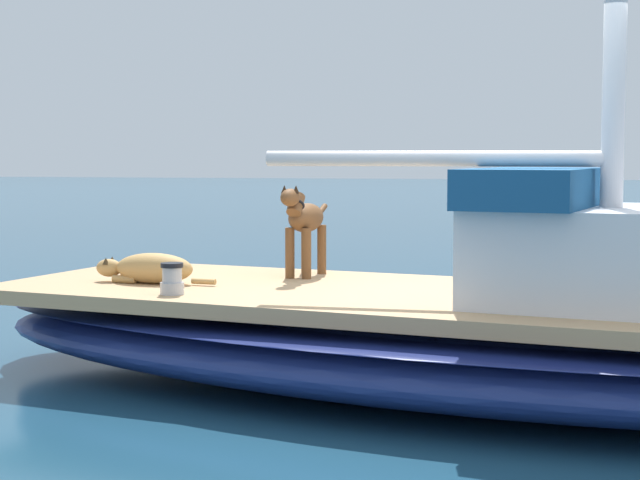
{
  "coord_description": "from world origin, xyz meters",
  "views": [
    {
      "loc": [
        6.88,
        0.57,
        1.59
      ],
      "look_at": [
        0.0,
        -1.0,
        1.01
      ],
      "focal_mm": 58.97,
      "sensor_mm": 36.0,
      "label": 1
    }
  ],
  "objects": [
    {
      "name": "dog_brown",
      "position": [
        -0.82,
        -1.31,
        1.08
      ],
      "size": [
        0.94,
        0.27,
        0.7
      ],
      "color": "brown",
      "rests_on": "sailboat_main"
    },
    {
      "name": "dog_tan",
      "position": [
        -0.17,
        -2.3,
        0.77
      ],
      "size": [
        0.32,
        0.95,
        0.22
      ],
      "color": "tan",
      "rests_on": "sailboat_main"
    },
    {
      "name": "deck_winch",
      "position": [
        0.36,
        -1.92,
        0.76
      ],
      "size": [
        0.16,
        0.16,
        0.21
      ],
      "color": "#B7B7BC",
      "rests_on": "sailboat_main"
    },
    {
      "name": "sailboat_main",
      "position": [
        0.0,
        0.0,
        0.34
      ],
      "size": [
        3.84,
        7.58,
        0.66
      ],
      "color": "navy",
      "rests_on": "ground"
    },
    {
      "name": "ground_plane",
      "position": [
        0.0,
        0.0,
        0.0
      ],
      "size": [
        120.0,
        120.0,
        0.0
      ],
      "primitive_type": "plane",
      "color": "navy"
    }
  ]
}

